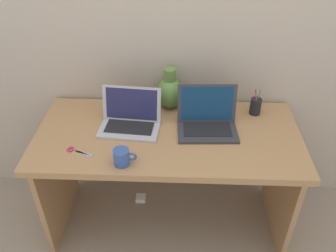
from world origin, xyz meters
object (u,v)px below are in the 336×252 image
object	(u,v)px
power_brick	(141,198)
green_vase	(170,92)
laptop_left	(131,117)
coffee_mug	(122,157)
scissors	(75,151)
laptop_right	(207,118)
pen_cup	(256,106)

from	to	relation	value
power_brick	green_vase	bearing A→B (deg)	26.56
laptop_left	power_brick	size ratio (longest dim) A/B	5.00
coffee_mug	scissors	world-z (taller)	coffee_mug
laptop_right	coffee_mug	xyz separation A→B (m)	(-0.43, -0.33, -0.02)
green_vase	scissors	bearing A→B (deg)	-136.31
laptop_right	pen_cup	size ratio (longest dim) A/B	1.99
coffee_mug	scissors	bearing A→B (deg)	161.95
pen_cup	scissors	size ratio (longest dim) A/B	1.19
pen_cup	power_brick	world-z (taller)	pen_cup
laptop_left	green_vase	xyz separation A→B (m)	(0.21, 0.21, 0.04)
coffee_mug	scissors	xyz separation A→B (m)	(-0.26, 0.09, -0.04)
scissors	laptop_left	bearing A→B (deg)	42.56
green_vase	pen_cup	bearing A→B (deg)	-7.10
laptop_left	scissors	size ratio (longest dim) A/B	2.44
pen_cup	laptop_left	bearing A→B (deg)	-168.24
green_vase	scissors	size ratio (longest dim) A/B	1.77
pen_cup	coffee_mug	bearing A→B (deg)	-146.72
coffee_mug	laptop_right	bearing A→B (deg)	37.35
laptop_left	scissors	xyz separation A→B (m)	(-0.26, -0.24, -0.05)
scissors	laptop_right	bearing A→B (deg)	19.47
coffee_mug	power_brick	distance (m)	0.89
coffee_mug	laptop_left	bearing A→B (deg)	89.65
coffee_mug	scissors	size ratio (longest dim) A/B	0.82
laptop_left	pen_cup	world-z (taller)	laptop_left
laptop_left	laptop_right	xyz separation A→B (m)	(0.43, 0.00, 0.00)
laptop_left	scissors	world-z (taller)	laptop_left
green_vase	pen_cup	xyz separation A→B (m)	(0.51, -0.06, -0.05)
pen_cup	scissors	world-z (taller)	pen_cup
laptop_left	green_vase	size ratio (longest dim) A/B	1.38
pen_cup	laptop_right	bearing A→B (deg)	-153.44
laptop_left	power_brick	world-z (taller)	laptop_left
scissors	power_brick	bearing A→B (deg)	52.30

